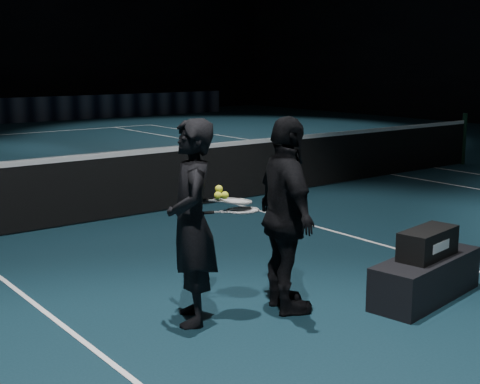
% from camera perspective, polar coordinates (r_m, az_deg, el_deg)
% --- Properties ---
extents(floor, '(36.00, 36.00, 0.00)m').
position_cam_1_polar(floor, '(10.68, -1.32, -0.79)').
color(floor, black).
rests_on(floor, ground).
extents(court_lines, '(10.98, 23.78, 0.01)m').
position_cam_1_polar(court_lines, '(10.68, -1.32, -0.77)').
color(court_lines, white).
rests_on(court_lines, floor).
extents(net_post_right, '(0.10, 0.10, 1.10)m').
position_cam_1_polar(net_post_right, '(15.23, 18.55, 4.33)').
color(net_post_right, black).
rests_on(net_post_right, floor).
extents(net_mesh, '(12.80, 0.02, 0.86)m').
position_cam_1_polar(net_mesh, '(10.60, -1.33, 1.59)').
color(net_mesh, black).
rests_on(net_mesh, floor).
extents(net_tape, '(12.80, 0.03, 0.07)m').
position_cam_1_polar(net_tape, '(10.53, -1.35, 4.09)').
color(net_tape, white).
rests_on(net_tape, net_mesh).
extents(player_bench, '(1.41, 0.67, 0.41)m').
position_cam_1_polar(player_bench, '(6.58, 15.58, -7.07)').
color(player_bench, black).
rests_on(player_bench, floor).
extents(racket_bag, '(0.72, 0.40, 0.27)m').
position_cam_1_polar(racket_bag, '(6.48, 15.73, -4.22)').
color(racket_bag, black).
rests_on(racket_bag, player_bench).
extents(bag_signature, '(0.31, 0.06, 0.09)m').
position_cam_1_polar(bag_signature, '(6.40, 16.79, -4.48)').
color(bag_signature, white).
rests_on(bag_signature, racket_bag).
extents(player_a, '(0.67, 0.76, 1.75)m').
position_cam_1_polar(player_a, '(5.63, -4.14, -2.62)').
color(player_a, black).
rests_on(player_a, floor).
extents(player_b, '(0.75, 1.11, 1.75)m').
position_cam_1_polar(player_b, '(5.87, 3.98, -2.05)').
color(player_b, black).
rests_on(player_b, floor).
extents(racket_lower, '(0.71, 0.45, 0.03)m').
position_cam_1_polar(racket_lower, '(5.73, 0.24, -1.58)').
color(racket_lower, black).
rests_on(racket_lower, player_a).
extents(racket_upper, '(0.71, 0.41, 0.10)m').
position_cam_1_polar(racket_upper, '(5.74, -0.35, -0.78)').
color(racket_upper, black).
rests_on(racket_upper, player_b).
extents(tennis_balls, '(0.12, 0.10, 0.12)m').
position_cam_1_polar(tennis_balls, '(5.65, -1.67, -0.12)').
color(tennis_balls, yellow).
rests_on(tennis_balls, racket_upper).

